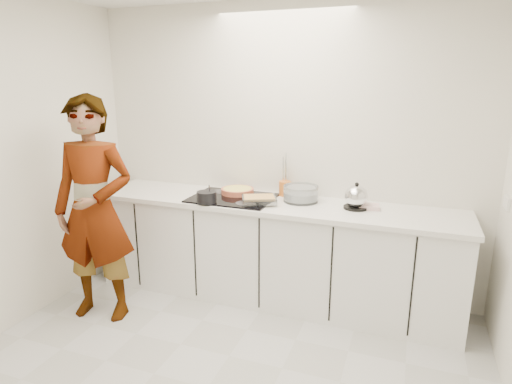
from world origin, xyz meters
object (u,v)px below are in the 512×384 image
(saucepan, at_px, (207,197))
(mixing_bowl, at_px, (301,194))
(utensil_crock, at_px, (285,188))
(hob, at_px, (233,198))
(baking_dish, at_px, (259,199))
(tart_dish, at_px, (237,191))
(cook, at_px, (95,210))
(kettle, at_px, (356,198))

(saucepan, bearing_deg, mixing_bowl, 25.61)
(utensil_crock, bearing_deg, hob, -147.21)
(baking_dish, bearing_deg, saucepan, -161.58)
(tart_dish, relative_size, baking_dish, 1.14)
(hob, relative_size, saucepan, 4.05)
(mixing_bowl, bearing_deg, utensil_crock, 143.00)
(baking_dish, bearing_deg, utensil_crock, 70.57)
(tart_dish, distance_m, utensil_crock, 0.43)
(mixing_bowl, bearing_deg, cook, -150.18)
(hob, xyz_separation_m, cook, (-0.89, -0.73, -0.00))
(tart_dish, height_order, baking_dish, baking_dish)
(saucepan, relative_size, baking_dish, 0.51)
(utensil_crock, bearing_deg, baking_dish, -109.43)
(hob, bearing_deg, baking_dish, -17.22)
(tart_dish, distance_m, mixing_bowl, 0.60)
(kettle, bearing_deg, mixing_bowl, 173.57)
(tart_dish, height_order, cook, cook)
(baking_dish, relative_size, utensil_crock, 2.59)
(hob, bearing_deg, kettle, 3.66)
(tart_dish, bearing_deg, utensil_crock, 17.72)
(tart_dish, bearing_deg, kettle, -3.28)
(kettle, bearing_deg, hob, -176.34)
(tart_dish, xyz_separation_m, cook, (-0.89, -0.86, -0.03))
(tart_dish, distance_m, kettle, 1.07)
(saucepan, distance_m, utensil_crock, 0.73)
(baking_dish, height_order, cook, cook)
(hob, xyz_separation_m, utensil_crock, (0.40, 0.26, 0.06))
(baking_dish, height_order, mixing_bowl, mixing_bowl)
(saucepan, bearing_deg, utensil_crock, 41.91)
(hob, height_order, kettle, kettle)
(hob, relative_size, utensil_crock, 5.39)
(baking_dish, bearing_deg, mixing_bowl, 34.21)
(tart_dish, xyz_separation_m, saucepan, (-0.13, -0.36, 0.02))
(saucepan, xyz_separation_m, mixing_bowl, (0.73, 0.35, 0.00))
(baking_dish, bearing_deg, hob, 162.78)
(utensil_crock, bearing_deg, mixing_bowl, -37.00)
(mixing_bowl, height_order, kettle, kettle)
(cook, bearing_deg, kettle, 11.29)
(kettle, bearing_deg, tart_dish, 176.72)
(saucepan, distance_m, kettle, 1.24)
(mixing_bowl, height_order, utensil_crock, mixing_bowl)
(saucepan, xyz_separation_m, baking_dish, (0.42, 0.14, -0.02))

